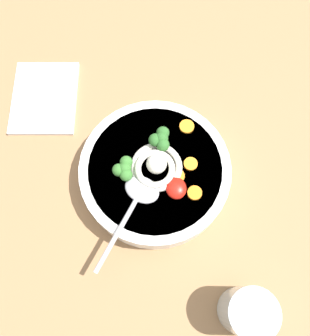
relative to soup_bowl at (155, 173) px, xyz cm
name	(u,v)px	position (x,y,z in cm)	size (l,w,h in cm)	color
table_slab	(150,176)	(-1.18, -0.70, -4.98)	(98.68, 98.68, 4.28)	#936D47
soup_bowl	(155,173)	(0.00, 0.00, 0.00)	(26.35, 26.35, 5.49)	white
noodle_pile	(156,167)	(0.24, 0.15, 3.87)	(9.73, 9.53, 3.91)	silver
soup_spoon	(138,197)	(4.68, -3.75, 3.45)	(15.55, 13.41, 1.60)	#B7B7BC
chili_sauce_dollop	(176,188)	(4.42, 2.71, 3.52)	(3.86, 3.48, 1.74)	#B2190F
broccoli_floret_beside_noodles	(161,139)	(-4.19, 1.78, 4.83)	(4.40, 3.78, 3.48)	#7A9E60
broccoli_floret_center	(124,169)	(-0.04, -5.21, 4.73)	(4.19, 3.61, 3.31)	#7A9E60
carrot_slice_rear	(177,176)	(2.21, 3.40, 2.88)	(2.57, 2.57, 0.45)	orange
carrot_slice_extra_b	(187,126)	(-6.58, 7.02, 2.88)	(2.63, 2.63, 0.46)	orange
carrot_slice_extra_a	(195,193)	(5.67, 5.64, 2.97)	(2.45, 2.45, 0.63)	orange
carrot_slice_beside_chili	(191,164)	(0.50, 6.13, 2.91)	(2.36, 2.36, 0.52)	orange
drinking_glass	(247,312)	(25.18, 9.44, 1.93)	(7.51, 7.51, 9.53)	silver
folded_napkin	(45,98)	(-20.62, -18.69, -2.44)	(16.22, 12.73, 0.80)	white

